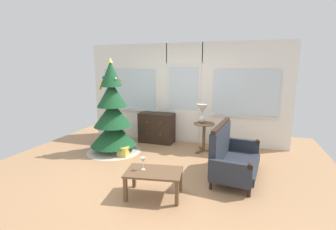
% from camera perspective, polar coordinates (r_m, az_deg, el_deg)
% --- Properties ---
extents(ground_plane, '(6.76, 6.76, 0.00)m').
position_cam_1_polar(ground_plane, '(4.75, -2.63, -13.13)').
color(ground_plane, '#AD7F56').
extents(back_wall_with_door, '(5.20, 0.14, 2.55)m').
position_cam_1_polar(back_wall_with_door, '(6.36, 3.72, 5.02)').
color(back_wall_with_door, white).
rests_on(back_wall_with_door, ground).
extents(christmas_tree, '(1.25, 1.25, 2.16)m').
position_cam_1_polar(christmas_tree, '(5.76, -12.73, -0.84)').
color(christmas_tree, '#4C331E').
rests_on(christmas_tree, ground).
extents(dresser_cabinet, '(0.91, 0.46, 0.78)m').
position_cam_1_polar(dresser_cabinet, '(6.43, -2.64, -2.96)').
color(dresser_cabinet, black).
rests_on(dresser_cabinet, ground).
extents(settee_sofa, '(0.86, 1.48, 0.96)m').
position_cam_1_polar(settee_sofa, '(4.61, 14.39, -9.21)').
color(settee_sofa, black).
rests_on(settee_sofa, ground).
extents(side_table, '(0.50, 0.48, 0.68)m').
position_cam_1_polar(side_table, '(5.76, 8.37, -3.80)').
color(side_table, brown).
rests_on(side_table, ground).
extents(table_lamp, '(0.28, 0.28, 0.44)m').
position_cam_1_polar(table_lamp, '(5.70, 7.97, 1.00)').
color(table_lamp, silver).
rests_on(table_lamp, side_table).
extents(coffee_table, '(0.91, 0.64, 0.40)m').
position_cam_1_polar(coffee_table, '(3.83, -3.32, -13.72)').
color(coffee_table, brown).
rests_on(coffee_table, ground).
extents(wine_glass, '(0.08, 0.08, 0.20)m').
position_cam_1_polar(wine_glass, '(3.82, -5.84, -10.56)').
color(wine_glass, silver).
rests_on(wine_glass, coffee_table).
extents(gift_box, '(0.22, 0.20, 0.22)m').
position_cam_1_polar(gift_box, '(5.57, -10.42, -8.39)').
color(gift_box, '#D8C64C').
rests_on(gift_box, ground).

